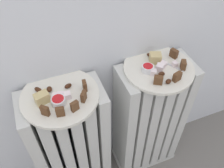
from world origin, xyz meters
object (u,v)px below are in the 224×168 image
plate_left (60,96)px  fork (169,64)px  jam_bowl_left (58,101)px  radiator_right (149,121)px  jam_bowl_right (148,68)px  plate_right (159,68)px  radiator_left (72,147)px

plate_left → fork: fork is taller
plate_left → jam_bowl_left: size_ratio=5.72×
radiator_right → jam_bowl_right: jam_bowl_right is taller
jam_bowl_left → jam_bowl_right: bearing=5.9°
plate_left → plate_right: bearing=0.0°
radiator_right → jam_bowl_left: size_ratio=14.41×
plate_right → fork: size_ratio=2.78×
fork → jam_bowl_right: bearing=-179.9°
radiator_right → radiator_left: bearing=180.0°
radiator_right → plate_right: bearing=63.4°
jam_bowl_left → jam_bowl_right: size_ratio=1.07×
jam_bowl_right → plate_left: bearing=179.5°
plate_right → fork: 0.04m
jam_bowl_right → fork: jam_bowl_right is taller
jam_bowl_left → jam_bowl_right: (0.34, 0.03, -0.00)m
jam_bowl_right → fork: 0.09m
plate_left → plate_right: size_ratio=1.00×
radiator_left → plate_left: (-0.00, 0.00, 0.35)m
jam_bowl_left → jam_bowl_right: jam_bowl_left is taller
radiator_right → plate_left: plate_left is taller
radiator_left → plate_left: 0.35m
jam_bowl_right → fork: size_ratio=0.46×
radiator_left → fork: fork is taller
jam_bowl_right → jam_bowl_left: bearing=-174.1°
plate_left → jam_bowl_right: bearing=-0.5°
plate_right → fork: (0.04, -0.00, 0.01)m
plate_right → jam_bowl_right: jam_bowl_right is taller
jam_bowl_right → fork: bearing=0.1°
radiator_right → plate_right: 0.35m
radiator_right → jam_bowl_right: 0.37m
radiator_left → radiator_right: size_ratio=1.00×
plate_left → jam_bowl_right: size_ratio=6.09×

